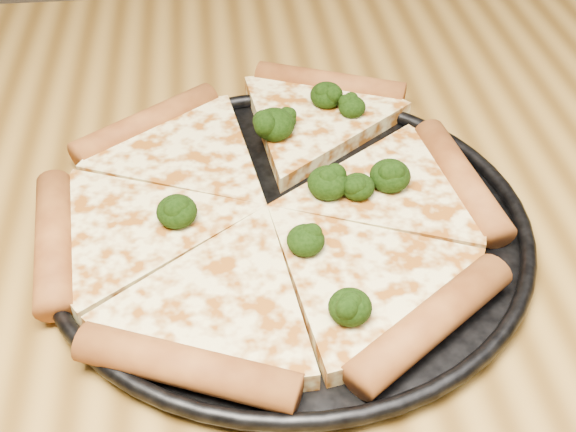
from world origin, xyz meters
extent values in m
cube|color=olive|center=(0.00, 0.00, 0.73)|extent=(1.20, 0.90, 0.04)
cylinder|color=black|center=(0.03, 0.03, 0.75)|extent=(0.34, 0.34, 0.01)
torus|color=black|center=(0.03, 0.03, 0.76)|extent=(0.35, 0.35, 0.01)
cylinder|color=#A55D29|center=(0.17, 0.06, 0.77)|extent=(0.04, 0.14, 0.03)
cylinder|color=#A55D29|center=(0.09, 0.21, 0.77)|extent=(0.13, 0.08, 0.03)
cylinder|color=#A55D29|center=(-0.07, 0.16, 0.77)|extent=(0.12, 0.10, 0.03)
cylinder|color=#A55D29|center=(-0.13, 0.02, 0.77)|extent=(0.04, 0.14, 0.03)
cylinder|color=#A55D29|center=(-0.04, -0.10, 0.77)|extent=(0.13, 0.08, 0.03)
cylinder|color=#A55D29|center=(0.11, -0.08, 0.77)|extent=(0.12, 0.10, 0.03)
ellipsoid|color=black|center=(0.09, 0.05, 0.78)|extent=(0.02, 0.02, 0.02)
ellipsoid|color=black|center=(0.04, -0.01, 0.78)|extent=(0.03, 0.03, 0.02)
ellipsoid|color=black|center=(0.04, 0.14, 0.78)|extent=(0.02, 0.02, 0.02)
ellipsoid|color=black|center=(0.06, -0.07, 0.78)|extent=(0.03, 0.03, 0.02)
ellipsoid|color=black|center=(0.10, 0.15, 0.78)|extent=(0.02, 0.02, 0.02)
ellipsoid|color=black|center=(0.11, 0.06, 0.78)|extent=(0.03, 0.03, 0.02)
ellipsoid|color=black|center=(-0.04, 0.03, 0.78)|extent=(0.03, 0.03, 0.02)
ellipsoid|color=black|center=(0.03, 0.13, 0.78)|extent=(0.02, 0.02, 0.02)
ellipsoid|color=black|center=(0.03, 0.13, 0.78)|extent=(0.03, 0.03, 0.02)
ellipsoid|color=black|center=(0.07, 0.05, 0.78)|extent=(0.03, 0.03, 0.02)
ellipsoid|color=black|center=(0.08, 0.17, 0.78)|extent=(0.03, 0.03, 0.02)
camera|label=1|loc=(-0.01, -0.37, 1.11)|focal=47.05mm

